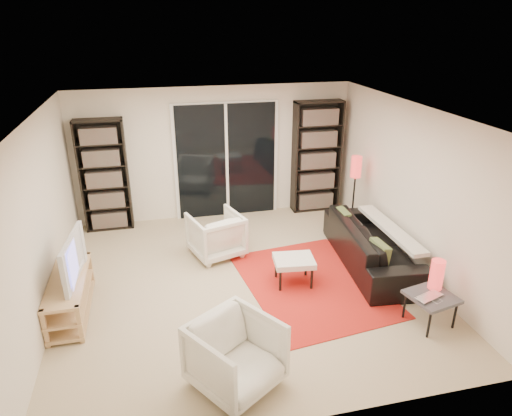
# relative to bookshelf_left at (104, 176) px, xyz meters

# --- Properties ---
(floor) EXTENTS (5.00, 5.00, 0.00)m
(floor) POSITION_rel_bookshelf_left_xyz_m (1.95, -2.33, -0.98)
(floor) COLOR beige
(floor) RESTS_ON ground
(wall_back) EXTENTS (5.00, 0.02, 2.40)m
(wall_back) POSITION_rel_bookshelf_left_xyz_m (1.95, 0.17, 0.22)
(wall_back) COLOR white
(wall_back) RESTS_ON ground
(wall_front) EXTENTS (5.00, 0.02, 2.40)m
(wall_front) POSITION_rel_bookshelf_left_xyz_m (1.95, -4.83, 0.22)
(wall_front) COLOR white
(wall_front) RESTS_ON ground
(wall_left) EXTENTS (0.02, 5.00, 2.40)m
(wall_left) POSITION_rel_bookshelf_left_xyz_m (-0.55, -2.33, 0.22)
(wall_left) COLOR white
(wall_left) RESTS_ON ground
(wall_right) EXTENTS (0.02, 5.00, 2.40)m
(wall_right) POSITION_rel_bookshelf_left_xyz_m (4.45, -2.33, 0.22)
(wall_right) COLOR white
(wall_right) RESTS_ON ground
(ceiling) EXTENTS (5.00, 5.00, 0.02)m
(ceiling) POSITION_rel_bookshelf_left_xyz_m (1.95, -2.33, 1.42)
(ceiling) COLOR white
(ceiling) RESTS_ON wall_back
(sliding_door) EXTENTS (1.92, 0.08, 2.16)m
(sliding_door) POSITION_rel_bookshelf_left_xyz_m (2.15, 0.13, 0.07)
(sliding_door) COLOR white
(sliding_door) RESTS_ON ground
(bookshelf_left) EXTENTS (0.80, 0.30, 1.95)m
(bookshelf_left) POSITION_rel_bookshelf_left_xyz_m (0.00, 0.00, 0.00)
(bookshelf_left) COLOR black
(bookshelf_left) RESTS_ON ground
(bookshelf_right) EXTENTS (0.90, 0.30, 2.10)m
(bookshelf_right) POSITION_rel_bookshelf_left_xyz_m (3.85, -0.00, 0.07)
(bookshelf_right) COLOR black
(bookshelf_right) RESTS_ON ground
(tv_stand) EXTENTS (0.43, 1.35, 0.50)m
(tv_stand) POSITION_rel_bookshelf_left_xyz_m (-0.33, -2.54, -0.71)
(tv_stand) COLOR #E2BC75
(tv_stand) RESTS_ON floor
(tv) EXTENTS (0.22, 0.99, 0.56)m
(tv) POSITION_rel_bookshelf_left_xyz_m (-0.31, -2.54, -0.19)
(tv) COLOR black
(tv) RESTS_ON tv_stand
(rug) EXTENTS (2.01, 2.54, 0.01)m
(rug) POSITION_rel_bookshelf_left_xyz_m (2.87, -2.61, -0.97)
(rug) COLOR red
(rug) RESTS_ON floor
(sofa) EXTENTS (1.08, 2.31, 0.65)m
(sofa) POSITION_rel_bookshelf_left_xyz_m (3.95, -2.25, -0.65)
(sofa) COLOR black
(sofa) RESTS_ON floor
(armchair_back) EXTENTS (0.94, 0.95, 0.70)m
(armchair_back) POSITION_rel_bookshelf_left_xyz_m (1.70, -1.43, -0.63)
(armchair_back) COLOR white
(armchair_back) RESTS_ON floor
(armchair_front) EXTENTS (1.10, 1.11, 0.74)m
(armchair_front) POSITION_rel_bookshelf_left_xyz_m (1.48, -4.23, -0.61)
(armchair_front) COLOR white
(armchair_front) RESTS_ON floor
(ottoman) EXTENTS (0.60, 0.51, 0.40)m
(ottoman) POSITION_rel_bookshelf_left_xyz_m (2.63, -2.52, -0.63)
(ottoman) COLOR white
(ottoman) RESTS_ON floor
(side_table) EXTENTS (0.61, 0.61, 0.40)m
(side_table) POSITION_rel_bookshelf_left_xyz_m (3.97, -3.77, -0.62)
(side_table) COLOR #48494E
(side_table) RESTS_ON floor
(laptop) EXTENTS (0.41, 0.33, 0.03)m
(laptop) POSITION_rel_bookshelf_left_xyz_m (3.92, -3.86, -0.56)
(laptop) COLOR silver
(laptop) RESTS_ON side_table
(table_lamp) EXTENTS (0.17, 0.17, 0.38)m
(table_lamp) POSITION_rel_bookshelf_left_xyz_m (4.10, -3.62, -0.39)
(table_lamp) COLOR red
(table_lamp) RESTS_ON side_table
(floor_lamp) EXTENTS (0.20, 0.20, 1.34)m
(floor_lamp) POSITION_rel_bookshelf_left_xyz_m (4.17, -1.03, 0.04)
(floor_lamp) COLOR black
(floor_lamp) RESTS_ON floor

